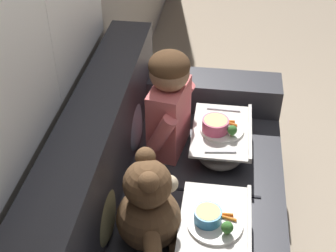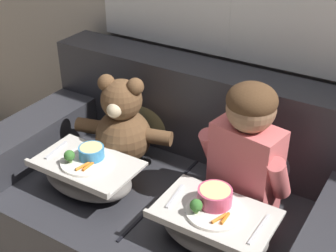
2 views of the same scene
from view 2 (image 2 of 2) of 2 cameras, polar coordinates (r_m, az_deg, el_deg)
couch at (r=2.12m, az=1.00°, el=-9.40°), size 1.63×0.95×0.85m
throw_pillow_behind_child at (r=2.03m, az=11.64°, el=-2.40°), size 0.35×0.17×0.36m
throw_pillow_behind_teddy at (r=2.26m, az=-2.44°, el=1.83°), size 0.33×0.16×0.34m
child_figure at (r=1.80m, az=9.68°, el=-1.92°), size 0.39×0.21×0.53m
teddy_bear at (r=2.10m, az=-5.57°, el=-0.11°), size 0.46×0.33×0.42m
lap_tray_child at (r=1.74m, az=5.63°, el=-11.82°), size 0.43×0.28×0.21m
lap_tray_teddy at (r=2.00m, az=-9.77°, el=-5.79°), size 0.43×0.27×0.20m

